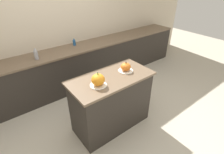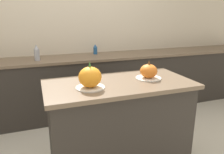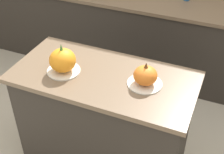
% 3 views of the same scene
% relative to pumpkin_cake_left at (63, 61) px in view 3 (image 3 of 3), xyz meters
% --- Properties ---
extents(kitchen_island, '(1.26, 0.62, 0.93)m').
position_rel_pumpkin_cake_left_xyz_m(kitchen_island, '(0.27, 0.06, -0.54)').
color(kitchen_island, '#2D2823').
rests_on(kitchen_island, ground_plane).
extents(back_counter, '(6.00, 0.60, 0.89)m').
position_rel_pumpkin_cake_left_xyz_m(back_counter, '(0.27, 1.51, -0.56)').
color(back_counter, '#2D2823').
rests_on(back_counter, ground_plane).
extents(pumpkin_cake_left, '(0.23, 0.23, 0.21)m').
position_rel_pumpkin_cake_left_xyz_m(pumpkin_cake_left, '(0.00, 0.00, 0.00)').
color(pumpkin_cake_left, silver).
rests_on(pumpkin_cake_left, kitchen_island).
extents(pumpkin_cake_right, '(0.23, 0.23, 0.17)m').
position_rel_pumpkin_cake_left_xyz_m(pumpkin_cake_right, '(0.56, 0.08, -0.02)').
color(pumpkin_cake_right, silver).
rests_on(pumpkin_cake_right, kitchen_island).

